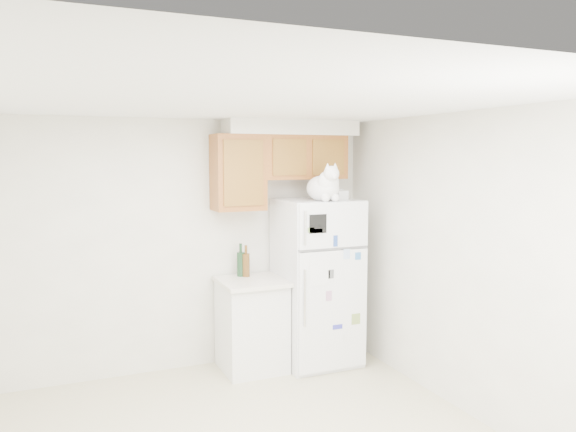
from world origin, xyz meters
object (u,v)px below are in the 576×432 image
base_counter (252,324)px  cat (325,186)px  bottle_green (241,260)px  bottle_amber (246,261)px  storage_box_front (340,195)px  storage_box_back (333,194)px  refrigerator (317,282)px

base_counter → cat: 1.56m
bottle_green → bottle_amber: bottle_green is taller
bottle_amber → base_counter: bearing=-87.2°
storage_box_front → bottle_amber: storage_box_front is taller
cat → storage_box_back: cat is taller
cat → bottle_green: (-0.72, 0.46, -0.75)m
base_counter → cat: bearing=-22.7°
base_counter → bottle_amber: size_ratio=2.87×
refrigerator → cat: bearing=-96.0°
storage_box_back → storage_box_front: bearing=-87.3°
bottle_green → bottle_amber: bearing=-40.1°
bottle_green → cat: bearing=-32.5°
base_counter → storage_box_back: size_ratio=5.11×
refrigerator → bottle_green: bearing=161.2°
storage_box_back → bottle_amber: bearing=171.5°
base_counter → storage_box_back: 1.56m
storage_box_back → cat: bearing=-128.2°
base_counter → storage_box_front: size_ratio=6.13×
base_counter → storage_box_back: bearing=-2.8°
storage_box_front → cat: bearing=-178.5°
bottle_amber → storage_box_back: bearing=-11.8°
refrigerator → cat: 1.01m
storage_box_back → bottle_amber: (-0.88, 0.18, -0.67)m
base_counter → storage_box_back: (0.88, -0.04, 1.29)m
bottle_green → storage_box_back: bearing=-13.4°
base_counter → cat: size_ratio=1.71×
refrigerator → storage_box_back: storage_box_back is taller
cat → bottle_green: bearing=147.5°
bottle_green → storage_box_front: bearing=-22.0°
refrigerator → storage_box_front: 0.92m
base_counter → bottle_green: bottle_green is taller
storage_box_back → storage_box_front: 0.15m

